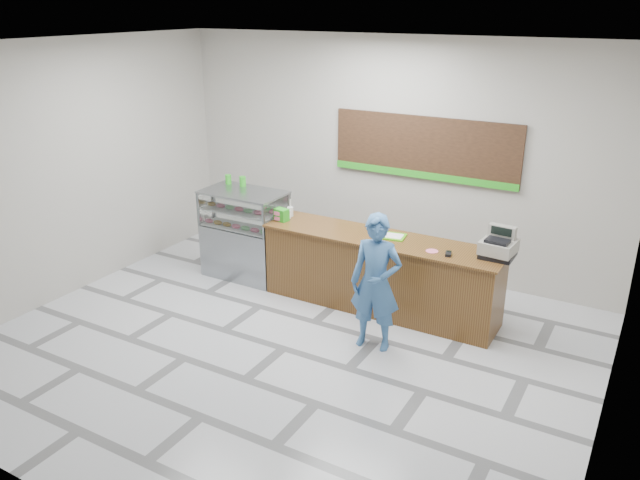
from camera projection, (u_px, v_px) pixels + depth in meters
The scene contains 16 objects.
floor at pixel (283, 348), 7.53m from camera, with size 7.00×7.00×0.00m, color silver.
back_wall at pixel (390, 156), 9.33m from camera, with size 7.00×7.00×0.00m, color #B2ADA4.
ceiling at pixel (276, 46), 6.27m from camera, with size 7.00×7.00×0.00m, color silver.
sales_counter at pixel (380, 273), 8.35m from camera, with size 3.26×0.76×1.03m.
display_case at pixel (245, 233), 9.32m from camera, with size 1.22×0.72×1.33m.
menu_board at pixel (424, 149), 8.98m from camera, with size 2.80×0.06×0.90m.
cash_register at pixel (499, 246), 7.50m from camera, with size 0.42×0.44×0.37m.
card_terminal at pixel (448, 254), 7.58m from camera, with size 0.07×0.14×0.04m, color black.
serving_tray at pixel (390, 236), 8.18m from camera, with size 0.43×0.34×0.02m.
napkin_box at pixel (285, 215), 8.83m from camera, with size 0.13×0.13×0.11m, color white.
straw_cup at pixel (290, 212), 8.95m from camera, with size 0.09×0.09×0.13m, color silver.
promo_box at pixel (282, 215), 8.76m from camera, with size 0.19×0.13×0.17m, color green.
donut_decal at pixel (432, 251), 7.71m from camera, with size 0.15×0.15×0.00m, color pink.
green_cup_left at pixel (228, 179), 9.43m from camera, with size 0.09×0.09×0.14m, color green.
green_cup_right at pixel (243, 181), 9.31m from camera, with size 0.10×0.10×0.15m, color green.
customer at pixel (376, 283), 7.30m from camera, with size 0.61×0.40×1.68m, color #39669C.
Camera 1 is at (3.65, -5.47, 3.93)m, focal length 35.00 mm.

